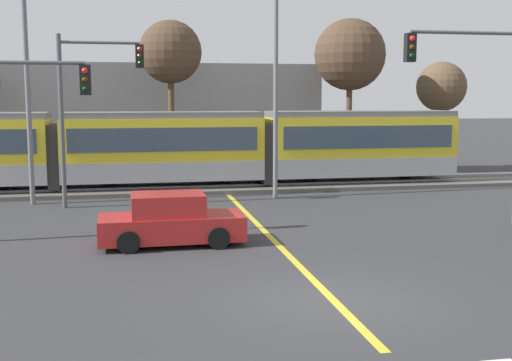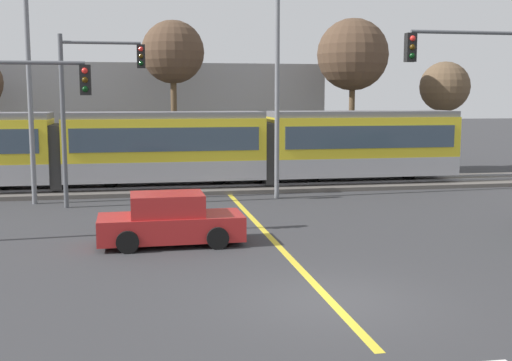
% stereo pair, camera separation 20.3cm
% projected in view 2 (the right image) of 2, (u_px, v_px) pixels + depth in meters
% --- Properties ---
extents(ground_plane, '(200.00, 200.00, 0.00)m').
position_uv_depth(ground_plane, '(330.00, 300.00, 13.70)').
color(ground_plane, '#333335').
extents(track_bed, '(120.00, 4.00, 0.18)m').
position_uv_depth(track_bed, '(224.00, 187.00, 30.19)').
color(track_bed, '#56514C').
rests_on(track_bed, ground).
extents(rail_near, '(120.00, 0.08, 0.10)m').
position_uv_depth(rail_near, '(226.00, 186.00, 29.47)').
color(rail_near, '#939399').
rests_on(rail_near, track_bed).
extents(rail_far, '(120.00, 0.08, 0.10)m').
position_uv_depth(rail_far, '(222.00, 182.00, 30.87)').
color(rail_far, '#939399').
rests_on(rail_far, track_bed).
extents(light_rail_tram, '(28.00, 2.64, 3.43)m').
position_uv_depth(light_rail_tram, '(165.00, 146.00, 29.43)').
color(light_rail_tram, '#9E9EA3').
rests_on(light_rail_tram, track_bed).
extents(lane_centre_line, '(0.20, 17.82, 0.01)m').
position_uv_depth(lane_centre_line, '(272.00, 239.00, 19.56)').
color(lane_centre_line, gold).
rests_on(lane_centre_line, ground).
extents(sedan_crossing, '(4.22, 1.96, 1.52)m').
position_uv_depth(sedan_crossing, '(170.00, 221.00, 18.78)').
color(sedan_crossing, '#B22323').
rests_on(sedan_crossing, ground).
extents(traffic_light_mid_right, '(4.25, 0.38, 6.78)m').
position_uv_depth(traffic_light_mid_right, '(485.00, 91.00, 20.94)').
color(traffic_light_mid_right, '#515459').
rests_on(traffic_light_mid_right, ground).
extents(traffic_light_far_left, '(3.25, 0.38, 6.66)m').
position_uv_depth(traffic_light_far_left, '(89.00, 94.00, 24.64)').
color(traffic_light_far_left, '#515459').
rests_on(traffic_light_far_left, ground).
extents(street_lamp_west, '(1.89, 0.28, 8.96)m').
position_uv_depth(street_lamp_west, '(33.00, 78.00, 25.30)').
color(street_lamp_west, slate).
rests_on(street_lamp_west, ground).
extents(street_lamp_centre, '(2.04, 0.28, 9.91)m').
position_uv_depth(street_lamp_centre, '(281.00, 67.00, 26.67)').
color(street_lamp_centre, slate).
rests_on(street_lamp_centre, ground).
extents(bare_tree_west, '(3.24, 3.24, 8.20)m').
position_uv_depth(bare_tree_west, '(173.00, 53.00, 33.03)').
color(bare_tree_west, brown).
rests_on(bare_tree_west, ground).
extents(bare_tree_east, '(3.90, 3.90, 8.52)m').
position_uv_depth(bare_tree_east, '(353.00, 55.00, 34.97)').
color(bare_tree_east, brown).
rests_on(bare_tree_east, ground).
extents(bare_tree_far_east, '(2.87, 2.87, 6.29)m').
position_uv_depth(bare_tree_far_east, '(445.00, 88.00, 36.92)').
color(bare_tree_far_east, brown).
rests_on(bare_tree_far_east, ground).
extents(building_backdrop_far, '(21.95, 6.00, 6.19)m').
position_uv_depth(building_backdrop_far, '(138.00, 116.00, 39.26)').
color(building_backdrop_far, gray).
rests_on(building_backdrop_far, ground).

